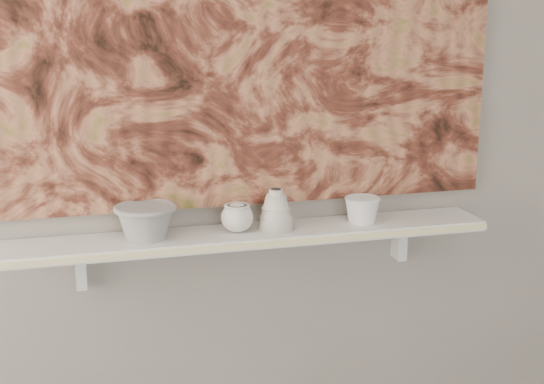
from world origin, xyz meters
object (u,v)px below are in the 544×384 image
object	(u,v)px
shelf	(253,235)
bell_vessel	(276,209)
painting	(245,14)
bowl_grey	(145,221)
cup_cream	(237,217)
bowl_white	(362,210)

from	to	relation	value
shelf	bell_vessel	size ratio (longest dim) A/B	11.76
shelf	painting	world-z (taller)	painting
painting	bell_vessel	distance (m)	0.56
bowl_grey	shelf	bearing A→B (deg)	0.00
cup_cream	bowl_white	size ratio (longest dim) A/B	0.86
painting	cup_cream	distance (m)	0.58
bowl_white	bowl_grey	bearing A→B (deg)	180.00
painting	bowl_grey	world-z (taller)	painting
shelf	bell_vessel	distance (m)	0.10
shelf	cup_cream	distance (m)	0.07
painting	bowl_grey	xyz separation A→B (m)	(-0.31, -0.08, -0.56)
shelf	cup_cream	size ratio (longest dim) A/B	15.11
bell_vessel	bowl_white	world-z (taller)	bell_vessel
shelf	bell_vessel	bearing A→B (deg)	0.00
painting	cup_cream	world-z (taller)	painting
shelf	bowl_grey	distance (m)	0.31
bell_vessel	bowl_white	distance (m)	0.27
bell_vessel	bowl_white	size ratio (longest dim) A/B	1.10
cup_cream	bowl_white	distance (m)	0.38
cup_cream	bell_vessel	size ratio (longest dim) A/B	0.78
bowl_grey	bell_vessel	size ratio (longest dim) A/B	1.46
shelf	bowl_white	xyz separation A→B (m)	(0.34, 0.00, 0.05)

